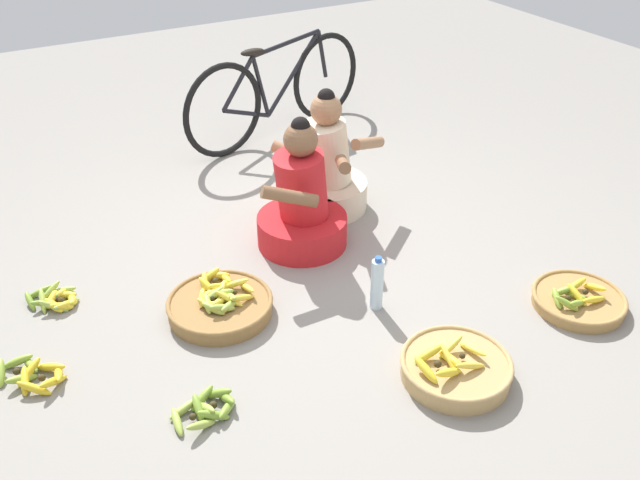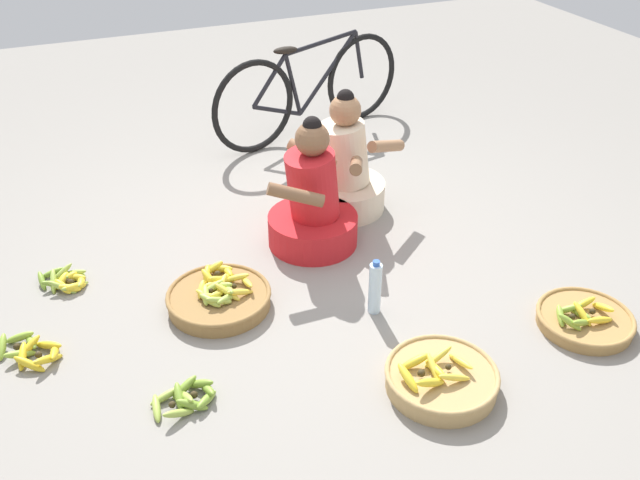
# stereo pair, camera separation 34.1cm
# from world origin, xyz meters

# --- Properties ---
(ground_plane) EXTENTS (10.00, 10.00, 0.00)m
(ground_plane) POSITION_xyz_m (0.00, 0.00, 0.00)
(ground_plane) COLOR gray
(vendor_woman_front) EXTENTS (0.69, 0.54, 0.79)m
(vendor_woman_front) POSITION_xyz_m (0.16, 0.30, 0.25)
(vendor_woman_front) COLOR red
(vendor_woman_front) RESTS_ON ground
(vendor_woman_behind) EXTENTS (0.74, 0.52, 0.78)m
(vendor_woman_behind) POSITION_xyz_m (0.49, 0.61, 0.25)
(vendor_woman_behind) COLOR beige
(vendor_woman_behind) RESTS_ON ground
(bicycle_leaning) EXTENTS (1.65, 0.50, 0.73)m
(bicycle_leaning) POSITION_xyz_m (0.72, 1.76, 0.36)
(bicycle_leaning) COLOR black
(bicycle_leaning) RESTS_ON ground
(banana_basket_front_right) EXTENTS (0.50, 0.50, 0.16)m
(banana_basket_front_right) POSITION_xyz_m (0.24, -1.01, 0.06)
(banana_basket_front_right) COLOR tan
(banana_basket_front_right) RESTS_ON ground
(banana_basket_back_left) EXTENTS (0.47, 0.47, 0.13)m
(banana_basket_back_left) POSITION_xyz_m (1.11, -0.91, 0.04)
(banana_basket_back_left) COLOR #A87F47
(banana_basket_back_left) RESTS_ON ground
(banana_basket_front_center) EXTENTS (0.54, 0.54, 0.15)m
(banana_basket_front_center) POSITION_xyz_m (-0.50, -0.07, 0.05)
(banana_basket_front_center) COLOR olive
(banana_basket_front_center) RESTS_ON ground
(loose_bananas_mid_left) EXTENTS (0.30, 0.22, 0.09)m
(loose_bananas_mid_left) POSITION_xyz_m (-0.82, -0.68, 0.03)
(loose_bananas_mid_left) COLOR olive
(loose_bananas_mid_left) RESTS_ON ground
(loose_bananas_back_right) EXTENTS (0.31, 0.32, 0.10)m
(loose_bananas_back_right) POSITION_xyz_m (-1.42, -0.11, 0.03)
(loose_bananas_back_right) COLOR gold
(loose_bananas_back_right) RESTS_ON ground
(loose_bananas_front_left) EXTENTS (0.26, 0.25, 0.10)m
(loose_bananas_front_left) POSITION_xyz_m (-1.21, 0.40, 0.03)
(loose_bananas_front_left) COLOR #9EB747
(loose_bananas_front_left) RESTS_ON ground
(water_bottle) EXTENTS (0.06, 0.06, 0.31)m
(water_bottle) POSITION_xyz_m (0.21, -0.42, 0.14)
(water_bottle) COLOR silver
(water_bottle) RESTS_ON ground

